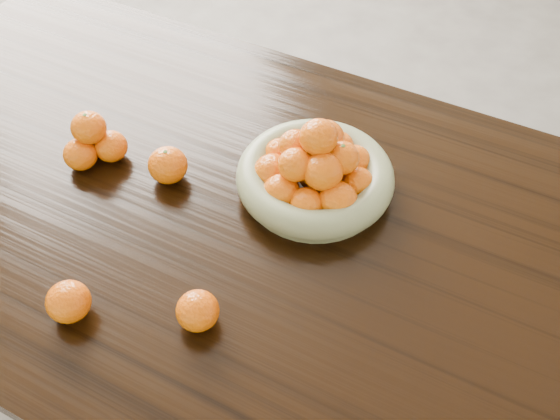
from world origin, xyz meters
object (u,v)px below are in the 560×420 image
at_px(orange_pyramid, 93,140).
at_px(loose_orange_0, 168,165).
at_px(dining_table, 268,252).
at_px(fruit_bowl, 315,173).

xyz_separation_m(orange_pyramid, loose_orange_0, (0.17, 0.02, -0.01)).
distance_m(dining_table, loose_orange_0, 0.26).
height_order(orange_pyramid, loose_orange_0, orange_pyramid).
relative_size(dining_table, fruit_bowl, 6.52).
bearing_deg(loose_orange_0, fruit_bowl, 21.20).
distance_m(dining_table, fruit_bowl, 0.19).
height_order(dining_table, loose_orange_0, loose_orange_0).
bearing_deg(orange_pyramid, fruit_bowl, 15.35).
bearing_deg(orange_pyramid, loose_orange_0, 5.43).
distance_m(dining_table, orange_pyramid, 0.42).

